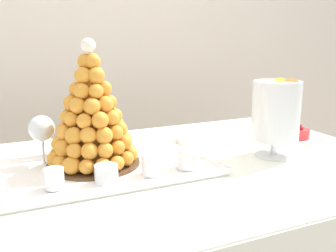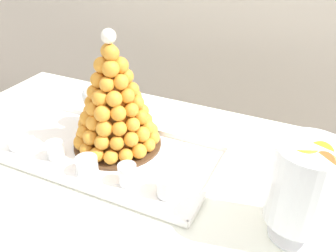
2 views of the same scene
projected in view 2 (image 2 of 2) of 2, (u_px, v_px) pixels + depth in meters
The scene contains 10 objects.
buffet_table at pixel (146, 199), 1.05m from camera, with size 1.55×0.88×0.77m.
serving_tray at pixel (105, 154), 1.06m from camera, with size 0.68×0.34×0.02m.
croquembouche at pixel (114, 104), 1.03m from camera, with size 0.27×0.27×0.36m.
dessert_cup_left at pixel (18, 141), 1.07m from camera, with size 0.06×0.06×0.05m.
dessert_cup_mid_left at pixel (55, 150), 1.03m from camera, with size 0.05×0.05×0.05m.
dessert_cup_centre at pixel (87, 166), 0.97m from camera, with size 0.06×0.06×0.05m.
dessert_cup_mid_right at pixel (127, 175), 0.93m from camera, with size 0.05×0.05×0.06m.
dessert_cup_right at pixel (169, 186), 0.89m from camera, with size 0.06×0.06×0.06m.
macaron_goblet at pixel (305, 185), 0.72m from camera, with size 0.15×0.15×0.26m.
wine_glass at pixel (93, 98), 1.15m from camera, with size 0.08×0.08×0.15m.
Camera 2 is at (0.39, -0.69, 1.39)m, focal length 37.92 mm.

